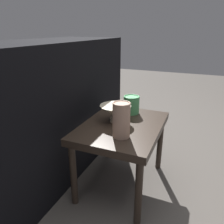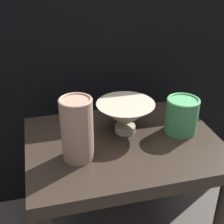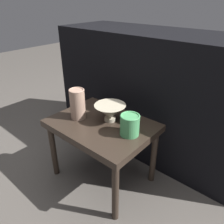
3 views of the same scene
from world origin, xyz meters
The scene contains 6 objects.
ground_plane centered at (0.00, 0.00, 0.00)m, with size 8.00×8.00×0.00m, color #4C4742.
table centered at (0.00, 0.00, 0.36)m, with size 0.58×0.43×0.41m.
couch_backdrop centered at (0.00, 0.53, 0.43)m, with size 1.39×0.50×0.85m.
bowl centered at (0.02, 0.05, 0.47)m, with size 0.18×0.18×0.10m.
vase_textured_left centered at (-0.14, -0.05, 0.50)m, with size 0.09×0.09×0.18m.
vase_colorful_right centered at (0.19, 0.01, 0.47)m, with size 0.10×0.10×0.11m.
Camera 3 is at (0.74, -0.77, 1.05)m, focal length 35.00 mm.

